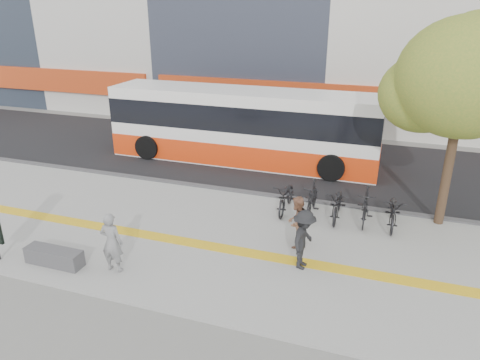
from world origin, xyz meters
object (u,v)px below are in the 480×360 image
(seated_woman, at_px, (112,242))
(pedestrian_tan, at_px, (297,222))
(pedestrian_dark, at_px, (304,240))
(bus, at_px, (243,128))
(bench, at_px, (54,257))
(street_tree, at_px, (463,80))

(seated_woman, distance_m, pedestrian_tan, 5.00)
(pedestrian_tan, height_order, pedestrian_dark, pedestrian_dark)
(bus, bearing_deg, bench, -101.58)
(seated_woman, xyz_separation_m, pedestrian_dark, (4.58, 1.72, -0.01))
(bus, height_order, pedestrian_tan, bus)
(pedestrian_dark, bearing_deg, bench, 114.21)
(bus, relative_size, seated_woman, 7.12)
(bench, height_order, pedestrian_dark, pedestrian_dark)
(pedestrian_tan, bearing_deg, bench, -55.72)
(bench, distance_m, street_tree, 12.23)
(bus, xyz_separation_m, pedestrian_tan, (3.85, -6.68, -0.68))
(seated_woman, relative_size, pedestrian_tan, 1.08)
(street_tree, bearing_deg, bus, 154.73)
(street_tree, relative_size, pedestrian_tan, 4.19)
(street_tree, xyz_separation_m, seated_woman, (-8.12, -5.75, -3.62))
(bench, relative_size, street_tree, 0.25)
(bench, xyz_separation_m, pedestrian_dark, (6.24, 1.99, 0.58))
(street_tree, bearing_deg, pedestrian_tan, -142.73)
(pedestrian_tan, bearing_deg, street_tree, 134.19)
(bus, bearing_deg, street_tree, -25.27)
(street_tree, bearing_deg, pedestrian_dark, -131.31)
(street_tree, distance_m, seated_woman, 10.59)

